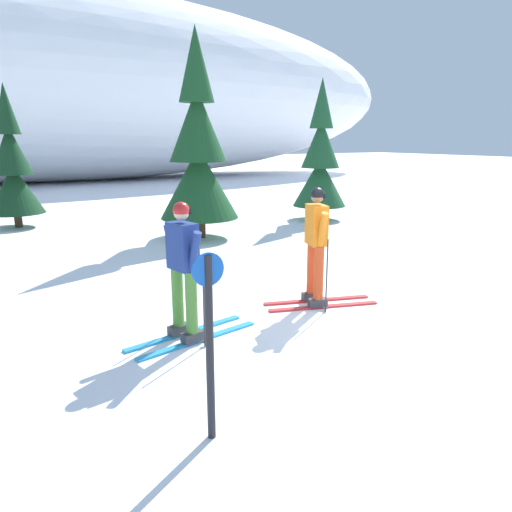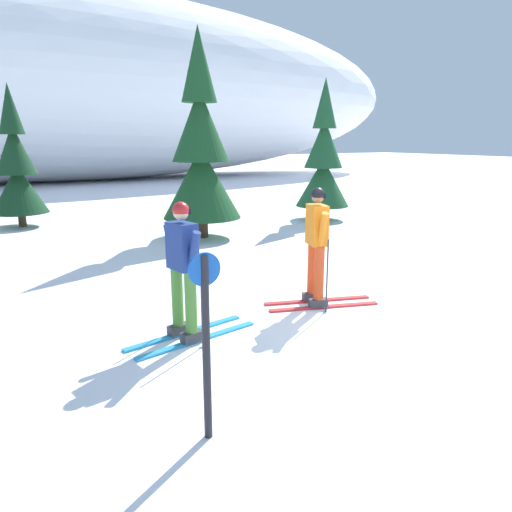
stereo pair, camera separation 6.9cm
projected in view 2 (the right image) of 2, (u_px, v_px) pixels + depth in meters
ground_plane at (359, 329)px, 6.65m from camera, size 120.00×120.00×0.00m
skier_orange_jacket at (317, 245)px, 7.37m from camera, size 1.78×0.92×1.83m
skier_navy_jacket at (183, 270)px, 6.09m from camera, size 1.83×0.78×1.79m
pine_tree_center_left at (16, 169)px, 13.89m from camera, size 1.56×1.56×4.03m
pine_tree_center_right at (201, 153)px, 12.25m from camera, size 2.00×2.00×5.18m
pine_tree_far_right at (323, 162)px, 15.13m from camera, size 1.67×1.67×4.31m
snow_ridge_background at (70, 86)px, 28.42m from camera, size 46.40×14.12×10.94m
trail_marker_post at (206, 337)px, 4.03m from camera, size 0.28×0.07×1.66m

